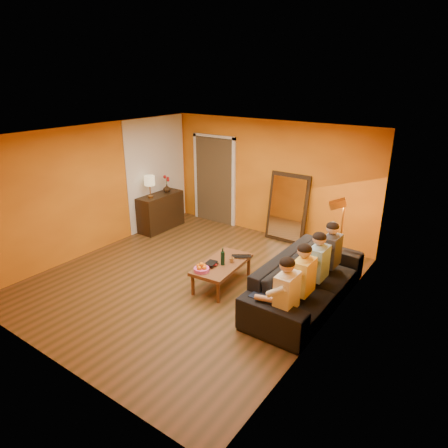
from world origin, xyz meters
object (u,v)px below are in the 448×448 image
Objects in this scene: dog at (298,280)px; laptop at (242,258)px; person_far_right at (331,256)px; tumbler at (232,260)px; mirror_frame at (288,208)px; sideboard at (161,212)px; person_mid_right at (318,268)px; coffee_table at (222,274)px; vase at (167,188)px; person_mid_left at (303,282)px; floor_lamp at (340,240)px; table_lamp at (150,187)px; person_far_left at (286,298)px; wine_bottle at (223,257)px; sofa at (307,281)px.

laptop is (-1.12, 0.00, 0.10)m from dog.
person_far_right is 13.46× the size of tumbler.
sideboard is at bearing -158.84° from mirror_frame.
person_mid_right reaches higher than tumbler.
dog is (1.30, 0.35, 0.12)m from coffee_table.
person_mid_right reaches higher than coffee_table.
dog is at bearing -17.54° from vase.
person_mid_left is at bearing -10.23° from coffee_table.
floor_lamp is 1.62m from person_mid_left.
floor_lamp is 7.68× the size of vase.
table_lamp is 0.42× the size of person_mid_left.
coffee_table is 2.21m from floor_lamp.
coffee_table is at bearing -30.41° from vase.
dog is at bearing -125.56° from floor_lamp.
dog is at bearing -14.29° from sideboard.
person_mid_right is (0.00, 0.55, 0.00)m from person_mid_left.
dog is 1.87× the size of laptop.
mirror_frame is at bearing 116.61° from person_far_left.
vase is (-2.83, 1.68, 0.37)m from wine_bottle.
laptop is (-1.41, 1.04, -0.18)m from person_far_left.
sofa is 2.16× the size of person_mid_right.
vase is (-4.37, 0.67, 0.33)m from person_far_right.
table_lamp is 0.42× the size of person_far_right.
sofa reaches higher than dog.
sofa is 7.47× the size of laptop.
laptop is (0.18, 0.35, 0.22)m from coffee_table.
wine_bottle is (-1.54, -0.46, -0.03)m from person_mid_right.
mirror_frame reaches higher than tumbler.
table_lamp reaches higher than vase.
person_far_left is (4.37, -1.77, -0.49)m from table_lamp.
person_mid_left is 3.94× the size of wine_bottle.
coffee_table is 1.35m from dog.
sofa is at bearing 4.94° from dog.
wine_bottle is at bearing -26.84° from sideboard.
person_far_right reaches higher than coffee_table.
wine_bottle is (2.83, -1.13, -0.53)m from table_lamp.
vase is at bearing 164.35° from person_mid_right.
person_mid_left reaches higher than vase.
mirror_frame is at bearing 84.68° from coffee_table.
table_lamp reaches higher than tumbler.
person_mid_left reaches higher than coffee_table.
mirror_frame is 2.92m from vase.
person_mid_right is 0.55m from person_far_right.
coffee_table is at bearing -148.81° from person_far_right.
laptop is at bearing 143.51° from person_far_left.
mirror_frame is 1.25× the size of person_mid_right.
table_lamp is (0.00, -0.30, 0.68)m from sideboard.
coffee_table is at bearing 102.02° from sofa.
tumbler is at bearing -140.15° from laptop.
table_lamp is 0.19× the size of sofa.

